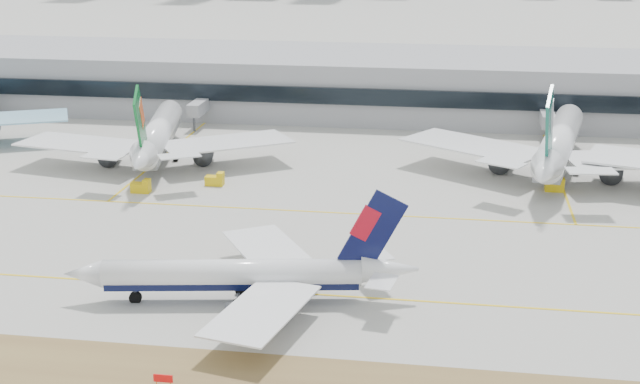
% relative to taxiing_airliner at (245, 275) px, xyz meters
% --- Properties ---
extents(ground, '(3000.00, 3000.00, 0.00)m').
position_rel_taxiing_airliner_xyz_m(ground, '(9.26, 8.74, -3.85)').
color(ground, '#9D9B93').
rests_on(ground, ground).
extents(taxiing_airliner, '(47.40, 40.78, 15.98)m').
position_rel_taxiing_airliner_xyz_m(taxiing_airliner, '(0.00, 0.00, 0.00)').
color(taxiing_airliner, white).
rests_on(taxiing_airliner, ground).
extents(widebody_eva, '(56.70, 56.25, 20.58)m').
position_rel_taxiing_airliner_xyz_m(widebody_eva, '(-34.56, 65.98, 1.62)').
color(widebody_eva, white).
rests_on(widebody_eva, ground).
extents(widebody_cathay, '(61.88, 61.40, 22.47)m').
position_rel_taxiing_airliner_xyz_m(widebody_cathay, '(47.25, 69.50, 2.12)').
color(widebody_cathay, white).
rests_on(widebody_cathay, ground).
extents(terminal, '(280.00, 43.10, 15.00)m').
position_rel_taxiing_airliner_xyz_m(terminal, '(9.26, 123.58, 3.65)').
color(terminal, gray).
rests_on(terminal, ground).
extents(hold_sign_left, '(2.20, 0.15, 1.35)m').
position_rel_taxiing_airliner_xyz_m(hold_sign_left, '(-3.86, -23.26, -2.97)').
color(hold_sign_left, red).
rests_on(hold_sign_left, ground).
extents(gse_b, '(3.55, 2.00, 2.60)m').
position_rel_taxiing_airliner_xyz_m(gse_b, '(-30.73, 45.00, -2.80)').
color(gse_b, '#DBB50B').
rests_on(gse_b, ground).
extents(gse_extra, '(3.55, 2.00, 2.60)m').
position_rel_taxiing_airliner_xyz_m(gse_extra, '(-18.26, 51.57, -2.80)').
color(gse_extra, '#DBB50B').
rests_on(gse_extra, ground).
extents(gse_c, '(3.55, 2.00, 2.60)m').
position_rel_taxiing_airliner_xyz_m(gse_c, '(46.01, 57.75, -2.80)').
color(gse_c, '#DBB50B').
rests_on(gse_c, ground).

